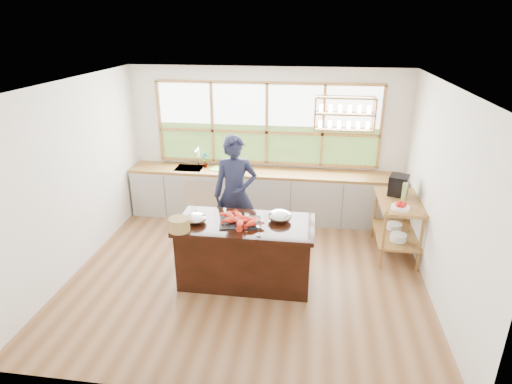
% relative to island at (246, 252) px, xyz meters
% --- Properties ---
extents(ground_plane, '(5.00, 5.00, 0.00)m').
position_rel_island_xyz_m(ground_plane, '(0.00, 0.20, -0.45)').
color(ground_plane, '#8C603F').
extents(room_shell, '(5.02, 4.52, 2.71)m').
position_rel_island_xyz_m(room_shell, '(0.02, 0.71, 1.30)').
color(room_shell, white).
rests_on(room_shell, ground_plane).
extents(back_counter, '(4.90, 0.63, 0.90)m').
position_rel_island_xyz_m(back_counter, '(-0.02, 2.14, 0.00)').
color(back_counter, '#A5A49D').
rests_on(back_counter, ground_plane).
extents(right_shelf_unit, '(0.62, 1.10, 0.90)m').
position_rel_island_xyz_m(right_shelf_unit, '(2.19, 1.09, 0.15)').
color(right_shelf_unit, olive).
rests_on(right_shelf_unit, ground_plane).
extents(island, '(1.85, 0.90, 0.90)m').
position_rel_island_xyz_m(island, '(0.00, 0.00, 0.00)').
color(island, black).
rests_on(island, ground_plane).
extents(cook, '(0.74, 0.55, 1.85)m').
position_rel_island_xyz_m(cook, '(-0.31, 0.93, 0.47)').
color(cook, '#181C34').
rests_on(cook, ground_plane).
extents(potted_plant, '(0.18, 0.15, 0.29)m').
position_rel_island_xyz_m(potted_plant, '(-1.12, 2.20, 0.59)').
color(potted_plant, slate).
rests_on(potted_plant, back_counter).
extents(cutting_board, '(0.46, 0.39, 0.01)m').
position_rel_island_xyz_m(cutting_board, '(-0.78, 2.14, 0.45)').
color(cutting_board, '#75C646').
rests_on(cutting_board, back_counter).
extents(espresso_machine, '(0.35, 0.37, 0.31)m').
position_rel_island_xyz_m(espresso_machine, '(2.19, 1.32, 0.60)').
color(espresso_machine, black).
rests_on(espresso_machine, right_shelf_unit).
extents(wine_bottle, '(0.07, 0.07, 0.28)m').
position_rel_island_xyz_m(wine_bottle, '(2.24, 1.11, 0.59)').
color(wine_bottle, '#95AC54').
rests_on(wine_bottle, right_shelf_unit).
extents(fruit_bowl, '(0.26, 0.26, 0.11)m').
position_rel_island_xyz_m(fruit_bowl, '(2.14, 0.75, 0.49)').
color(fruit_bowl, white).
rests_on(fruit_bowl, right_shelf_unit).
extents(slate_board, '(0.61, 0.48, 0.02)m').
position_rel_island_xyz_m(slate_board, '(-0.06, -0.02, 0.45)').
color(slate_board, black).
rests_on(slate_board, island).
extents(lobster_pile, '(0.55, 0.48, 0.08)m').
position_rel_island_xyz_m(lobster_pile, '(-0.07, -0.03, 0.50)').
color(lobster_pile, '#E54C26').
rests_on(lobster_pile, slate_board).
extents(mixing_bowl_left, '(0.29, 0.29, 0.14)m').
position_rel_island_xyz_m(mixing_bowl_left, '(-0.66, -0.08, 0.51)').
color(mixing_bowl_left, silver).
rests_on(mixing_bowl_left, island).
extents(mixing_bowl_right, '(0.32, 0.32, 0.16)m').
position_rel_island_xyz_m(mixing_bowl_right, '(0.45, 0.14, 0.51)').
color(mixing_bowl_right, silver).
rests_on(mixing_bowl_right, island).
extents(wine_glass, '(0.08, 0.08, 0.22)m').
position_rel_island_xyz_m(wine_glass, '(0.23, -0.35, 0.61)').
color(wine_glass, white).
rests_on(wine_glass, island).
extents(wicker_basket, '(0.27, 0.27, 0.17)m').
position_rel_island_xyz_m(wicker_basket, '(-0.81, -0.34, 0.53)').
color(wicker_basket, tan).
rests_on(wicker_basket, island).
extents(parchment_roll, '(0.12, 0.31, 0.08)m').
position_rel_island_xyz_m(parchment_roll, '(-0.75, 0.12, 0.49)').
color(parchment_roll, silver).
rests_on(parchment_roll, island).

